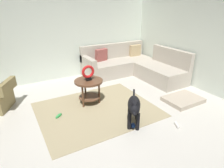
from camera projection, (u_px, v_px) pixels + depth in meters
name	position (u px, v px, depth m)	size (l,w,h in m)	color
ground_plane	(107.00, 132.00, 3.37)	(6.00, 6.00, 0.10)	beige
wall_back	(54.00, 31.00, 5.18)	(6.00, 0.12, 2.70)	silver
area_rug	(97.00, 110.00, 3.97)	(2.30, 1.90, 0.01)	tan
sectional_couch	(133.00, 66.00, 5.77)	(2.20, 2.25, 0.88)	#B2A899
side_table	(89.00, 86.00, 4.08)	(0.60, 0.60, 0.54)	brown
torus_sculpture	(88.00, 73.00, 3.97)	(0.28, 0.08, 0.33)	black
dog_bed_mat	(183.00, 100.00, 4.30)	(0.80, 0.60, 0.09)	#B2A38E
dog	(134.00, 107.00, 3.32)	(0.53, 0.72, 0.63)	black
dog_toy_ball	(133.00, 125.00, 3.39)	(0.09, 0.09, 0.09)	blue
dog_toy_rope	(177.00, 125.00, 3.43)	(0.05, 0.05, 0.17)	silver
dog_toy_bone	(59.00, 116.00, 3.71)	(0.18, 0.06, 0.06)	green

